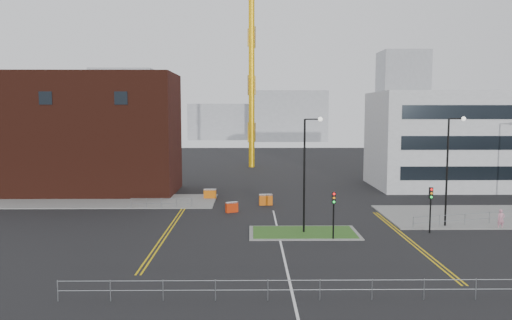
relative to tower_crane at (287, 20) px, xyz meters
The scene contains 26 objects.
ground 59.83m from the tower_crane, 94.16° to the right, with size 200.00×200.00×0.00m, color black.
pavement_left 47.21m from the tower_crane, 126.54° to the right, with size 28.00×8.00×0.12m, color slate.
island_kerb 52.54m from the tower_crane, 92.41° to the right, with size 8.60×4.60×0.08m, color slate.
grass_island 52.53m from the tower_crane, 92.41° to the right, with size 8.00×4.00×0.12m, color #28521B.
brick_building 41.70m from the tower_crane, 135.66° to the right, with size 24.20×10.07×14.24m.
office_block 36.58m from the tower_crane, 45.35° to the right, with size 25.00×12.20×12.00m.
tower_crane is the anchor object (origin of this frame).
streetlamp_island 50.23m from the tower_crane, 92.14° to the right, with size 1.46×0.36×9.18m.
streetlamp_right_near 49.44m from the tower_crane, 76.95° to the right, with size 1.46×0.36×9.18m.
traffic_light_island 53.19m from the tower_crane, 89.94° to the right, with size 0.28×0.33×3.65m.
traffic_light_right 52.01m from the tower_crane, 80.14° to the right, with size 0.28×0.33×3.65m.
railing_front 65.03m from the tower_crane, 93.74° to the right, with size 24.05×0.05×1.10m.
railing_left 46.04m from the tower_crane, 112.37° to the right, with size 6.05×0.05×1.10m.
centre_line 58.02m from the tower_crane, 94.31° to the right, with size 0.15×30.00×0.01m, color silver.
yellow_left_a 52.39m from the tower_crane, 106.29° to the right, with size 0.12×24.00×0.01m, color gold.
yellow_left_b 52.32m from the tower_crane, 105.93° to the right, with size 0.12×24.00×0.01m, color gold.
yellow_right_a 54.58m from the tower_crane, 83.44° to the right, with size 0.12×20.00×0.01m, color gold.
yellow_right_b 54.61m from the tower_crane, 83.09° to the right, with size 0.12×20.00×0.01m, color gold.
skyline_a 80.23m from the tower_crane, 123.78° to the left, with size 18.00×12.00×22.00m, color gray.
skyline_b 77.77m from the tower_crane, 85.43° to the left, with size 24.00×12.00×16.00m, color gray.
skyline_c 82.46m from the tower_crane, 59.85° to the left, with size 14.00×12.00×28.00m, color gray.
skyline_d 88.54m from the tower_crane, 97.94° to the left, with size 30.00×12.00×12.00m, color gray.
pedestrian 53.04m from the tower_crane, 72.37° to the right, with size 0.60×0.39×1.65m, color pink.
barrier_left 40.66m from the tower_crane, 108.92° to the right, with size 1.36×0.52×1.12m.
barrier_mid 45.82m from the tower_crane, 101.79° to the right, with size 1.24×0.85×0.99m.
barrier_right 42.32m from the tower_crane, 97.59° to the right, with size 1.39×0.58×1.14m.
Camera 1 is at (-2.21, -30.60, 9.63)m, focal length 35.00 mm.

